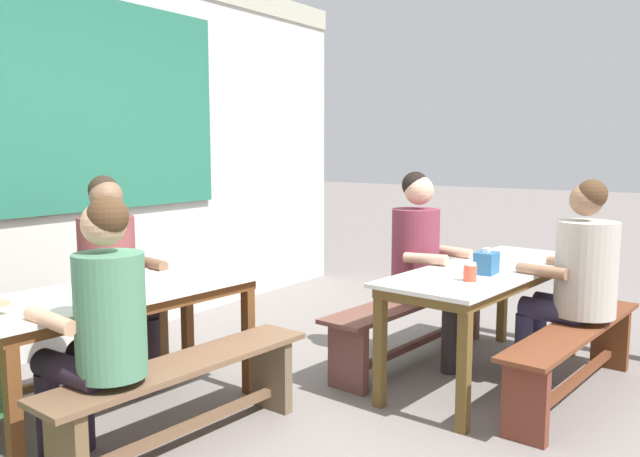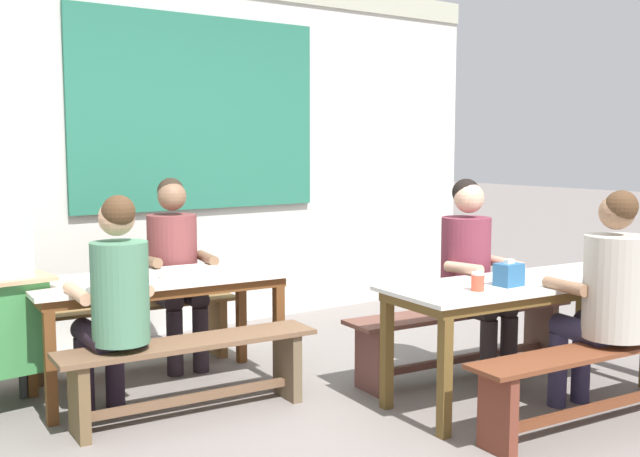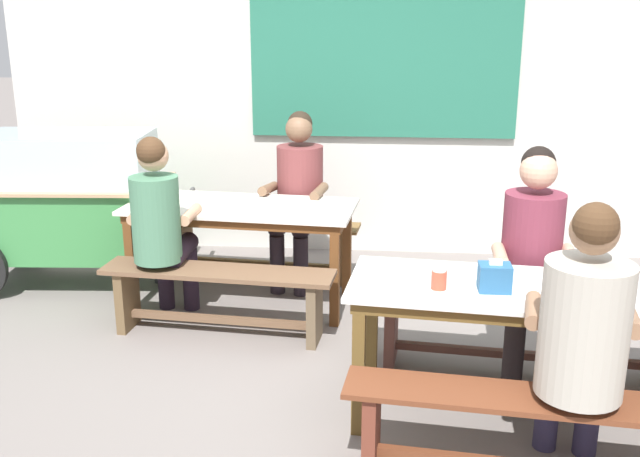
{
  "view_description": "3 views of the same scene",
  "coord_description": "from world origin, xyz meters",
  "px_view_note": "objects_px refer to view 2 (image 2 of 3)",
  "views": [
    {
      "loc": [
        -3.03,
        -1.74,
        1.48
      ],
      "look_at": [
        0.15,
        0.41,
        0.99
      ],
      "focal_mm": 36.06,
      "sensor_mm": 36.0,
      "label": 1
    },
    {
      "loc": [
        -2.76,
        -3.31,
        1.55
      ],
      "look_at": [
        0.12,
        0.68,
        1.0
      ],
      "focal_mm": 42.64,
      "sensor_mm": 36.0,
      "label": 2
    },
    {
      "loc": [
        0.14,
        -3.72,
        1.98
      ],
      "look_at": [
        -0.23,
        0.27,
        0.8
      ],
      "focal_mm": 40.62,
      "sensor_mm": 36.0,
      "label": 3
    }
  ],
  "objects_px": {
    "bench_near_front": "(596,374)",
    "person_center_facing": "(175,260)",
    "dining_table_near": "(524,293)",
    "person_left_back_turned": "(115,298)",
    "bench_near_back": "(462,330)",
    "soup_bowl": "(171,274)",
    "bench_far_front": "(191,365)",
    "condiment_jar": "(478,282)",
    "tissue_box": "(509,274)",
    "person_near_front": "(608,291)",
    "bench_far_back": "(131,327)",
    "dining_table_far": "(157,288)",
    "person_right_near_table": "(472,266)"
  },
  "relations": [
    {
      "from": "bench_near_front",
      "to": "person_center_facing",
      "type": "distance_m",
      "value": 2.84
    },
    {
      "from": "dining_table_near",
      "to": "bench_near_front",
      "type": "bearing_deg",
      "value": -95.78
    },
    {
      "from": "bench_near_front",
      "to": "person_left_back_turned",
      "type": "height_order",
      "value": "person_left_back_turned"
    },
    {
      "from": "bench_near_back",
      "to": "soup_bowl",
      "type": "distance_m",
      "value": 1.96
    },
    {
      "from": "dining_table_near",
      "to": "bench_far_front",
      "type": "relative_size",
      "value": 1.23
    },
    {
      "from": "condiment_jar",
      "to": "tissue_box",
      "type": "bearing_deg",
      "value": -0.35
    },
    {
      "from": "person_near_front",
      "to": "bench_far_back",
      "type": "bearing_deg",
      "value": 125.28
    },
    {
      "from": "dining_table_near",
      "to": "bench_near_back",
      "type": "height_order",
      "value": "dining_table_near"
    },
    {
      "from": "person_near_front",
      "to": "bench_near_front",
      "type": "bearing_deg",
      "value": -163.41
    },
    {
      "from": "person_near_front",
      "to": "tissue_box",
      "type": "height_order",
      "value": "person_near_front"
    },
    {
      "from": "dining_table_far",
      "to": "bench_near_back",
      "type": "height_order",
      "value": "dining_table_far"
    },
    {
      "from": "bench_far_front",
      "to": "bench_near_front",
      "type": "relative_size",
      "value": 0.89
    },
    {
      "from": "person_left_back_turned",
      "to": "tissue_box",
      "type": "bearing_deg",
      "value": -28.5
    },
    {
      "from": "bench_near_back",
      "to": "person_right_near_table",
      "type": "bearing_deg",
      "value": -76.71
    },
    {
      "from": "bench_far_back",
      "to": "person_near_front",
      "type": "relative_size",
      "value": 1.19
    },
    {
      "from": "person_left_back_turned",
      "to": "condiment_jar",
      "type": "xyz_separation_m",
      "value": [
        1.7,
        -1.06,
        0.07
      ]
    },
    {
      "from": "person_near_front",
      "to": "person_left_back_turned",
      "type": "relative_size",
      "value": 1.01
    },
    {
      "from": "bench_far_front",
      "to": "tissue_box",
      "type": "xyz_separation_m",
      "value": [
        1.57,
        -0.95,
        0.49
      ]
    },
    {
      "from": "bench_near_front",
      "to": "condiment_jar",
      "type": "xyz_separation_m",
      "value": [
        -0.42,
        0.5,
        0.48
      ]
    },
    {
      "from": "bench_near_back",
      "to": "bench_near_front",
      "type": "relative_size",
      "value": 1.03
    },
    {
      "from": "person_left_back_turned",
      "to": "bench_near_front",
      "type": "bearing_deg",
      "value": -36.39
    },
    {
      "from": "tissue_box",
      "to": "soup_bowl",
      "type": "height_order",
      "value": "tissue_box"
    },
    {
      "from": "person_near_front",
      "to": "person_right_near_table",
      "type": "relative_size",
      "value": 0.98
    },
    {
      "from": "person_left_back_turned",
      "to": "soup_bowl",
      "type": "xyz_separation_m",
      "value": [
        0.48,
        0.34,
        0.04
      ]
    },
    {
      "from": "bench_far_front",
      "to": "soup_bowl",
      "type": "distance_m",
      "value": 0.64
    },
    {
      "from": "bench_far_front",
      "to": "person_near_front",
      "type": "relative_size",
      "value": 1.16
    },
    {
      "from": "condiment_jar",
      "to": "bench_far_back",
      "type": "bearing_deg",
      "value": 120.63
    },
    {
      "from": "bench_near_back",
      "to": "tissue_box",
      "type": "height_order",
      "value": "tissue_box"
    },
    {
      "from": "dining_table_far",
      "to": "bench_near_back",
      "type": "relative_size",
      "value": 0.94
    },
    {
      "from": "bench_near_back",
      "to": "person_right_near_table",
      "type": "xyz_separation_m",
      "value": [
        0.01,
        -0.06,
        0.44
      ]
    },
    {
      "from": "dining_table_far",
      "to": "soup_bowl",
      "type": "distance_m",
      "value": 0.15
    },
    {
      "from": "dining_table_near",
      "to": "bench_near_front",
      "type": "xyz_separation_m",
      "value": [
        -0.06,
        -0.55,
        -0.36
      ]
    },
    {
      "from": "condiment_jar",
      "to": "soup_bowl",
      "type": "distance_m",
      "value": 1.85
    },
    {
      "from": "person_right_near_table",
      "to": "tissue_box",
      "type": "relative_size",
      "value": 8.47
    },
    {
      "from": "bench_far_front",
      "to": "soup_bowl",
      "type": "bearing_deg",
      "value": 77.84
    },
    {
      "from": "dining_table_near",
      "to": "person_near_front",
      "type": "height_order",
      "value": "person_near_front"
    },
    {
      "from": "dining_table_near",
      "to": "condiment_jar",
      "type": "bearing_deg",
      "value": -173.36
    },
    {
      "from": "person_left_back_turned",
      "to": "bench_far_back",
      "type": "bearing_deg",
      "value": 64.09
    },
    {
      "from": "bench_near_front",
      "to": "condiment_jar",
      "type": "height_order",
      "value": "condiment_jar"
    },
    {
      "from": "dining_table_near",
      "to": "bench_far_back",
      "type": "relative_size",
      "value": 1.21
    },
    {
      "from": "person_near_front",
      "to": "condiment_jar",
      "type": "bearing_deg",
      "value": 140.87
    },
    {
      "from": "soup_bowl",
      "to": "person_center_facing",
      "type": "bearing_deg",
      "value": 62.71
    },
    {
      "from": "dining_table_near",
      "to": "person_near_front",
      "type": "bearing_deg",
      "value": -80.35
    },
    {
      "from": "person_center_facing",
      "to": "condiment_jar",
      "type": "bearing_deg",
      "value": -65.05
    },
    {
      "from": "dining_table_far",
      "to": "condiment_jar",
      "type": "bearing_deg",
      "value": -49.92
    },
    {
      "from": "soup_bowl",
      "to": "condiment_jar",
      "type": "bearing_deg",
      "value": -49.01
    },
    {
      "from": "dining_table_near",
      "to": "person_left_back_turned",
      "type": "height_order",
      "value": "person_left_back_turned"
    },
    {
      "from": "dining_table_near",
      "to": "dining_table_far",
      "type": "bearing_deg",
      "value": 140.18
    },
    {
      "from": "person_center_facing",
      "to": "person_left_back_turned",
      "type": "height_order",
      "value": "person_center_facing"
    },
    {
      "from": "dining_table_far",
      "to": "soup_bowl",
      "type": "height_order",
      "value": "soup_bowl"
    }
  ]
}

